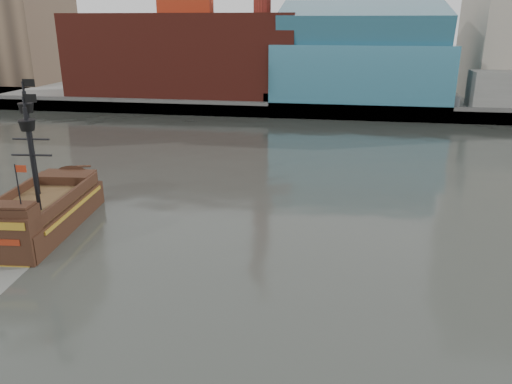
# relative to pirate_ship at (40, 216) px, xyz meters

# --- Properties ---
(ground) EXTENTS (400.00, 400.00, 0.00)m
(ground) POSITION_rel_pirate_ship_xyz_m (15.56, -11.11, -1.12)
(ground) COLOR #282A25
(ground) RESTS_ON ground
(promenade_far) EXTENTS (220.00, 60.00, 2.00)m
(promenade_far) POSITION_rel_pirate_ship_xyz_m (15.56, 80.89, -0.12)
(promenade_far) COLOR slate
(promenade_far) RESTS_ON ground
(seawall) EXTENTS (220.00, 1.00, 2.60)m
(seawall) POSITION_rel_pirate_ship_xyz_m (15.56, 51.39, 0.18)
(seawall) COLOR #4C4C49
(seawall) RESTS_ON ground
(pirate_ship) EXTENTS (6.52, 16.87, 12.32)m
(pirate_ship) POSITION_rel_pirate_ship_xyz_m (0.00, 0.00, 0.00)
(pirate_ship) COLOR black
(pirate_ship) RESTS_ON ground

